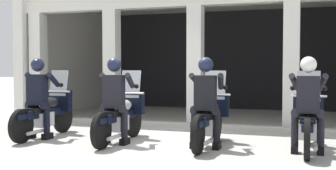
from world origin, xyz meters
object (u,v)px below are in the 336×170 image
object	(u,v)px
police_officer_center_left	(115,93)
police_officer_center_right	(206,95)
police_officer_far_left	(38,91)
motorcycle_center_left	(121,115)
motorcycle_far_right	(308,121)
motorcycle_far_left	(47,112)
motorcycle_center_right	(210,118)
police_officer_far_right	(308,96)

from	to	relation	value
police_officer_center_left	police_officer_center_right	bearing A→B (deg)	2.86
police_officer_far_left	motorcycle_center_left	xyz separation A→B (m)	(1.68, 0.23, -0.44)
motorcycle_far_right	police_officer_far_left	bearing A→B (deg)	176.35
motorcycle_far_left	motorcycle_center_right	bearing A→B (deg)	-2.45
motorcycle_far_left	police_officer_center_left	size ratio (longest dim) A/B	1.29
motorcycle_far_left	motorcycle_far_right	bearing A→B (deg)	-1.75
motorcycle_center_right	motorcycle_far_right	world-z (taller)	same
police_officer_far_left	police_officer_far_right	size ratio (longest dim) A/B	1.00
motorcycle_center_right	motorcycle_far_left	bearing A→B (deg)	179.29
police_officer_center_left	police_officer_far_right	xyz separation A→B (m)	(3.36, 0.21, 0.00)
police_officer_far_left	motorcycle_center_left	bearing A→B (deg)	4.31
motorcycle_center_right	police_officer_center_right	world-z (taller)	police_officer_center_right
police_officer_center_left	motorcycle_center_left	bearing A→B (deg)	88.63
police_officer_center_left	motorcycle_far_right	xyz separation A→B (m)	(3.36, 0.49, -0.44)
police_officer_far_right	police_officer_far_left	bearing A→B (deg)	173.14
motorcycle_far_left	motorcycle_center_left	xyz separation A→B (m)	(1.68, -0.05, 0.00)
motorcycle_far_left	police_officer_far_right	world-z (taller)	police_officer_far_right
motorcycle_center_left	motorcycle_far_right	world-z (taller)	same
motorcycle_center_right	motorcycle_far_right	xyz separation A→B (m)	(1.68, 0.09, 0.00)
motorcycle_far_left	police_officer_far_left	world-z (taller)	police_officer_far_left
motorcycle_center_left	police_officer_center_left	xyz separation A→B (m)	(-0.00, -0.28, 0.44)
motorcycle_far_left	police_officer_far_right	xyz separation A→B (m)	(5.04, -0.12, 0.44)
police_officer_far_left	motorcycle_center_right	world-z (taller)	police_officer_far_left
police_officer_center_left	police_officer_far_left	bearing A→B (deg)	177.17
motorcycle_far_right	police_officer_far_right	xyz separation A→B (m)	(-0.00, -0.28, 0.44)
motorcycle_far_left	police_officer_center_left	distance (m)	1.77
motorcycle_far_left	motorcycle_center_left	bearing A→B (deg)	-5.30
police_officer_center_left	motorcycle_far_right	world-z (taller)	police_officer_center_left
police_officer_center_left	police_officer_center_right	size ratio (longest dim) A/B	1.00
police_officer_center_left	police_officer_center_right	distance (m)	1.68
police_officer_far_right	motorcycle_far_right	bearing A→B (deg)	81.05
police_officer_center_left	police_officer_far_right	bearing A→B (deg)	2.48
motorcycle_center_left	motorcycle_far_right	bearing A→B (deg)	2.48
motorcycle_far_left	police_officer_center_left	xyz separation A→B (m)	(1.68, -0.33, 0.44)
police_officer_center_right	motorcycle_far_right	distance (m)	1.78
police_officer_far_left	police_officer_center_left	size ratio (longest dim) A/B	1.00
motorcycle_far_left	police_officer_center_right	xyz separation A→B (m)	(3.36, -0.22, 0.44)
police_officer_far_right	motorcycle_center_right	bearing A→B (deg)	164.89
motorcycle_center_left	police_officer_far_left	bearing A→B (deg)	-173.22
motorcycle_far_left	motorcycle_center_right	distance (m)	3.36
police_officer_far_left	police_officer_center_left	xyz separation A→B (m)	(1.68, -0.05, 0.00)
motorcycle_far_right	motorcycle_far_left	bearing A→B (deg)	173.14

